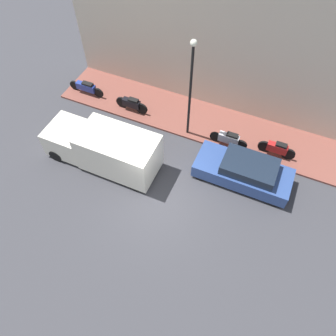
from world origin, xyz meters
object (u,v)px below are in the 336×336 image
Objects in this scene: motorcycle_black at (132,104)px; streetlamp at (191,83)px; parked_car at (244,171)px; delivery_van at (103,148)px; motorcycle_red at (277,149)px; motorcycle_blue at (86,87)px; scooter_silver at (229,139)px.

motorcycle_black is 4.25m from streetlamp.
parked_car is 6.90m from motorcycle_black.
streetlamp reaches higher than delivery_van.
parked_car is at bearing 151.64° from motorcycle_red.
delivery_van is at bearing -137.75° from motorcycle_blue.
delivery_van is 3.01× the size of motorcycle_red.
parked_car is 0.82× the size of streetlamp.
delivery_van is 2.86× the size of scooter_silver.
delivery_van reaches higher than scooter_silver.
streetlamp is (-0.47, -6.22, 2.70)m from motorcycle_blue.
parked_car reaches higher than motorcycle_black.
scooter_silver is at bearing -92.87° from motorcycle_black.
streetlamp is at bearing 64.11° from parked_car.
motorcycle_red reaches higher than motorcycle_black.
motorcycle_black is 0.35× the size of streetlamp.
motorcycle_blue is at bearing 89.30° from motorcycle_red.
motorcycle_red is (0.06, -7.69, -0.00)m from motorcycle_black.
parked_car reaches higher than motorcycle_blue.
scooter_silver is 0.89× the size of motorcycle_blue.
parked_car is at bearing -75.41° from delivery_van.
motorcycle_black is at bearing 85.04° from streetlamp.
parked_car is 2.23m from motorcycle_red.
scooter_silver reaches higher than motorcycle_blue.
streetlamp is (3.23, -2.85, 2.19)m from delivery_van.
scooter_silver is at bearing -93.13° from motorcycle_blue.
delivery_van reaches higher than motorcycle_blue.
streetlamp is at bearing -94.96° from motorcycle_black.
parked_car reaches higher than motorcycle_red.
streetlamp reaches higher than scooter_silver.
delivery_van is 5.97m from scooter_silver.
motorcycle_red is at bearing -89.59° from motorcycle_black.
parked_car is at bearing -143.48° from scooter_silver.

